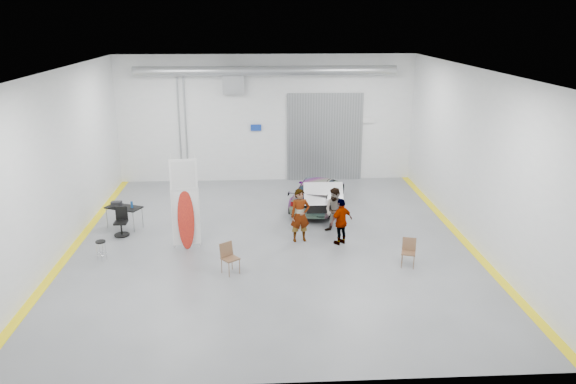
{
  "coord_description": "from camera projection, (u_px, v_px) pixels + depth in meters",
  "views": [
    {
      "loc": [
        -0.46,
        -18.41,
        7.63
      ],
      "look_at": [
        0.65,
        1.14,
        1.5
      ],
      "focal_mm": 35.0,
      "sensor_mm": 36.0,
      "label": 1
    }
  ],
  "objects": [
    {
      "name": "sedan_car",
      "position": [
        318.0,
        192.0,
        23.36
      ],
      "size": [
        3.0,
        4.75,
        1.28
      ],
      "primitive_type": "imported",
      "rotation": [
        0.0,
        0.0,
        2.85
      ],
      "color": "white",
      "rests_on": "ground"
    },
    {
      "name": "work_table",
      "position": [
        122.0,
        207.0,
        20.99
      ],
      "size": [
        1.47,
        1.15,
        1.07
      ],
      "rotation": [
        0.0,
        0.0,
        -0.43
      ],
      "color": "gray",
      "rests_on": "ground"
    },
    {
      "name": "person_b",
      "position": [
        335.0,
        211.0,
        20.47
      ],
      "size": [
        1.06,
        1.02,
        1.72
      ],
      "primitive_type": "imported",
      "rotation": [
        0.0,
        0.0,
        -0.64
      ],
      "color": "teal",
      "rests_on": "ground"
    },
    {
      "name": "room_shell",
      "position": [
        275.0,
        117.0,
        20.76
      ],
      "size": [
        14.02,
        16.18,
        6.01
      ],
      "color": "silver",
      "rests_on": "ground"
    },
    {
      "name": "person_c",
      "position": [
        341.0,
        221.0,
        19.48
      ],
      "size": [
        1.02,
        0.87,
        1.66
      ],
      "primitive_type": "imported",
      "rotation": [
        0.0,
        0.0,
        3.74
      ],
      "color": "brown",
      "rests_on": "ground"
    },
    {
      "name": "folding_chair_far",
      "position": [
        408.0,
        258.0,
        17.87
      ],
      "size": [
        0.54,
        0.57,
        0.91
      ],
      "rotation": [
        0.0,
        0.0,
        -0.31
      ],
      "color": "brown",
      "rests_on": "ground"
    },
    {
      "name": "office_chair",
      "position": [
        121.0,
        223.0,
        20.38
      ],
      "size": [
        0.55,
        0.55,
        1.03
      ],
      "rotation": [
        0.0,
        0.0,
        -0.01
      ],
      "color": "black",
      "rests_on": "ground"
    },
    {
      "name": "surfboard_display",
      "position": [
        184.0,
        211.0,
        18.97
      ],
      "size": [
        0.94,
        0.34,
        3.34
      ],
      "rotation": [
        0.0,
        0.0,
        0.14
      ],
      "color": "white",
      "rests_on": "ground"
    },
    {
      "name": "shop_stool",
      "position": [
        101.0,
        250.0,
        18.32
      ],
      "size": [
        0.34,
        0.34,
        0.66
      ],
      "rotation": [
        0.0,
        0.0,
        0.15
      ],
      "color": "black",
      "rests_on": "ground"
    },
    {
      "name": "person_a",
      "position": [
        300.0,
        215.0,
        19.71
      ],
      "size": [
        0.76,
        0.57,
        1.92
      ],
      "primitive_type": "imported",
      "rotation": [
        0.0,
        0.0,
        0.17
      ],
      "color": "brown",
      "rests_on": "ground"
    },
    {
      "name": "folding_chair_near",
      "position": [
        231.0,
        264.0,
        17.37
      ],
      "size": [
        0.64,
        0.7,
        0.97
      ],
      "rotation": [
        0.0,
        0.0,
        0.66
      ],
      "color": "brown",
      "rests_on": "ground"
    },
    {
      "name": "ground",
      "position": [
        272.0,
        242.0,
        19.85
      ],
      "size": [
        16.0,
        16.0,
        0.0
      ],
      "primitive_type": "plane",
      "color": "slate",
      "rests_on": "ground"
    },
    {
      "name": "trunk_lid",
      "position": [
        323.0,
        191.0,
        21.29
      ],
      "size": [
        1.49,
        0.91,
        0.04
      ],
      "primitive_type": "cube",
      "color": "silver",
      "rests_on": "sedan_car"
    }
  ]
}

